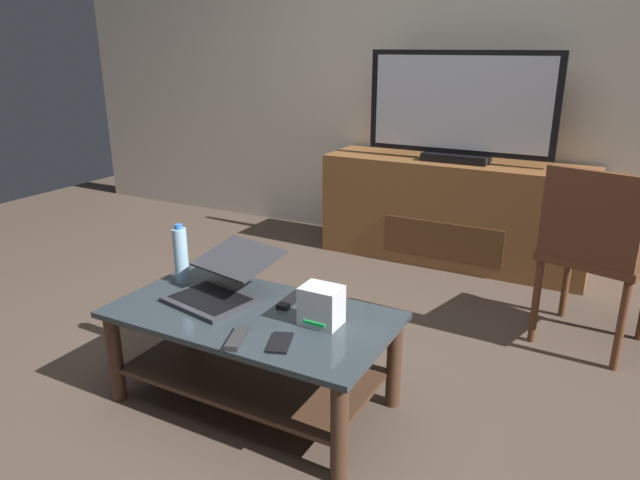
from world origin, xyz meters
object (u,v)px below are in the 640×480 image
coffee_table (253,341)px  router_box (321,306)px  cell_phone (280,343)px  soundbar_remote (290,300)px  dining_chair (595,248)px  tv_remote (237,338)px  media_cabinet (453,212)px  laptop (222,282)px  water_bottle_near (181,255)px  television (460,109)px

coffee_table → router_box: bearing=8.5°
cell_phone → soundbar_remote: 0.34m
dining_chair → tv_remote: dining_chair is taller
media_cabinet → soundbar_remote: 1.84m
laptop → water_bottle_near: 0.26m
water_bottle_near → television: bearing=69.9°
media_cabinet → router_box: size_ratio=11.56×
coffee_table → dining_chair: 1.59m
media_cabinet → water_bottle_near: 1.99m
media_cabinet → soundbar_remote: (-0.15, -1.83, 0.07)m
dining_chair → soundbar_remote: (-1.03, -0.97, -0.09)m
dining_chair → laptop: 1.67m
water_bottle_near → soundbar_remote: water_bottle_near is taller
media_cabinet → cell_phone: media_cabinet is taller
dining_chair → laptop: dining_chair is taller
dining_chair → tv_remote: size_ratio=5.46×
television → dining_chair: 1.32m
laptop → router_box: laptop is taller
coffee_table → tv_remote: 0.26m
television → laptop: bearing=-102.5°
laptop → tv_remote: laptop is taller
router_box → tv_remote: size_ratio=0.92×
router_box → water_bottle_near: water_bottle_near is taller
coffee_table → media_cabinet: bearing=83.2°
coffee_table → water_bottle_near: water_bottle_near is taller
cell_phone → tv_remote: size_ratio=0.88×
dining_chair → cell_phone: 1.56m
media_cabinet → television: 0.66m
media_cabinet → router_box: media_cabinet is taller
coffee_table → cell_phone: size_ratio=7.83×
water_bottle_near → tv_remote: bearing=-31.7°
media_cabinet → dining_chair: bearing=-44.3°
dining_chair → soundbar_remote: 1.42m
coffee_table → soundbar_remote: size_ratio=6.85×
water_bottle_near → cell_phone: size_ratio=1.85×
coffee_table → television: size_ratio=0.94×
water_bottle_near → soundbar_remote: 0.54m
television → router_box: 1.98m
coffee_table → soundbar_remote: (0.09, 0.15, 0.14)m
laptop → tv_remote: size_ratio=2.94×
laptop → router_box: (0.47, -0.02, 0.01)m
media_cabinet → router_box: (0.05, -1.93, 0.13)m
water_bottle_near → cell_phone: bearing=-22.3°
television → cell_phone: bearing=-90.2°
water_bottle_near → cell_phone: water_bottle_near is taller
tv_remote → soundbar_remote: same height
router_box → water_bottle_near: bearing=174.3°
television → media_cabinet: bearing=90.0°
water_bottle_near → coffee_table: bearing=-14.6°
router_box → cell_phone: bearing=-105.1°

